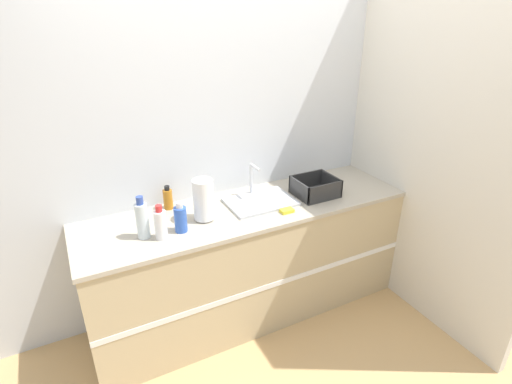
% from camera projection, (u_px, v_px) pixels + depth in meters
% --- Properties ---
extents(ground_plane, '(12.00, 12.00, 0.00)m').
position_uv_depth(ground_plane, '(269.00, 334.00, 2.95)').
color(ground_plane, tan).
extents(wall_back, '(4.75, 0.06, 2.60)m').
position_uv_depth(wall_back, '(227.00, 141.00, 2.94)').
color(wall_back, silver).
rests_on(wall_back, ground_plane).
extents(wall_right, '(0.06, 2.64, 2.60)m').
position_uv_depth(wall_right, '(384.00, 132.00, 3.16)').
color(wall_right, beige).
rests_on(wall_right, ground_plane).
extents(counter_cabinet, '(2.37, 0.66, 0.91)m').
position_uv_depth(counter_cabinet, '(249.00, 260.00, 3.02)').
color(counter_cabinet, tan).
rests_on(counter_cabinet, ground_plane).
extents(sink, '(0.48, 0.34, 0.26)m').
position_uv_depth(sink, '(260.00, 200.00, 2.88)').
color(sink, silver).
rests_on(sink, counter_cabinet).
extents(paper_towel_roll, '(0.14, 0.14, 0.28)m').
position_uv_depth(paper_towel_roll, '(203.00, 200.00, 2.60)').
color(paper_towel_roll, '#4C4C51').
rests_on(paper_towel_roll, counter_cabinet).
extents(dish_rack, '(0.30, 0.27, 0.14)m').
position_uv_depth(dish_rack, '(315.00, 189.00, 2.98)').
color(dish_rack, '#2D2D2D').
rests_on(dish_rack, counter_cabinet).
extents(bottle_white_spray, '(0.07, 0.07, 0.22)m').
position_uv_depth(bottle_white_spray, '(161.00, 224.00, 2.40)').
color(bottle_white_spray, white).
rests_on(bottle_white_spray, counter_cabinet).
extents(bottle_clear, '(0.08, 0.08, 0.28)m').
position_uv_depth(bottle_clear, '(142.00, 220.00, 2.40)').
color(bottle_clear, silver).
rests_on(bottle_clear, counter_cabinet).
extents(bottle_blue, '(0.08, 0.08, 0.20)m').
position_uv_depth(bottle_blue, '(181.00, 219.00, 2.48)').
color(bottle_blue, '#2D56B7').
rests_on(bottle_blue, counter_cabinet).
extents(bottle_amber, '(0.06, 0.06, 0.17)m').
position_uv_depth(bottle_amber, '(168.00, 199.00, 2.77)').
color(bottle_amber, '#B26B19').
rests_on(bottle_amber, counter_cabinet).
extents(sponge, '(0.09, 0.06, 0.02)m').
position_uv_depth(sponge, '(287.00, 211.00, 2.74)').
color(sponge, yellow).
rests_on(sponge, counter_cabinet).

